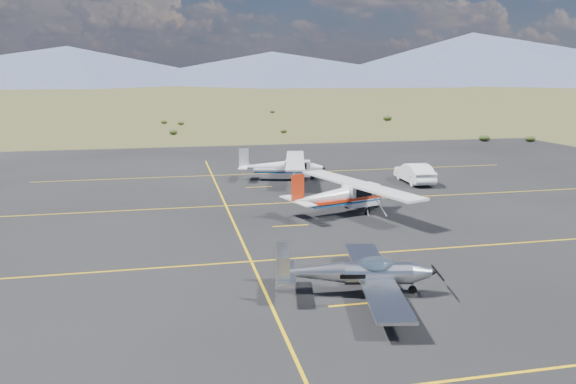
{
  "coord_description": "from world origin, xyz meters",
  "views": [
    {
      "loc": [
        -9.38,
        -21.7,
        8.27
      ],
      "look_at": [
        -2.83,
        8.97,
        1.6
      ],
      "focal_mm": 35.0,
      "sensor_mm": 36.0,
      "label": 1
    }
  ],
  "objects_px": {
    "aircraft_low_wing": "(359,273)",
    "aircraft_plain": "(283,166)",
    "sedan": "(414,173)",
    "aircraft_cessna": "(344,194)"
  },
  "relations": [
    {
      "from": "aircraft_cessna",
      "to": "aircraft_plain",
      "type": "distance_m",
      "value": 11.37
    },
    {
      "from": "aircraft_low_wing",
      "to": "aircraft_cessna",
      "type": "bearing_deg",
      "value": 85.77
    },
    {
      "from": "aircraft_plain",
      "to": "sedan",
      "type": "height_order",
      "value": "aircraft_plain"
    },
    {
      "from": "aircraft_cessna",
      "to": "aircraft_low_wing",
      "type": "bearing_deg",
      "value": -123.11
    },
    {
      "from": "aircraft_plain",
      "to": "sedan",
      "type": "relative_size",
      "value": 2.12
    },
    {
      "from": "aircraft_cessna",
      "to": "aircraft_plain",
      "type": "height_order",
      "value": "aircraft_cessna"
    },
    {
      "from": "aircraft_low_wing",
      "to": "sedan",
      "type": "xyz_separation_m",
      "value": [
        11.47,
        20.21,
        -0.08
      ]
    },
    {
      "from": "aircraft_low_wing",
      "to": "aircraft_plain",
      "type": "height_order",
      "value": "aircraft_plain"
    },
    {
      "from": "aircraft_cessna",
      "to": "sedan",
      "type": "relative_size",
      "value": 2.23
    },
    {
      "from": "aircraft_low_wing",
      "to": "aircraft_plain",
      "type": "xyz_separation_m",
      "value": [
        1.81,
        23.42,
        0.26
      ]
    }
  ]
}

